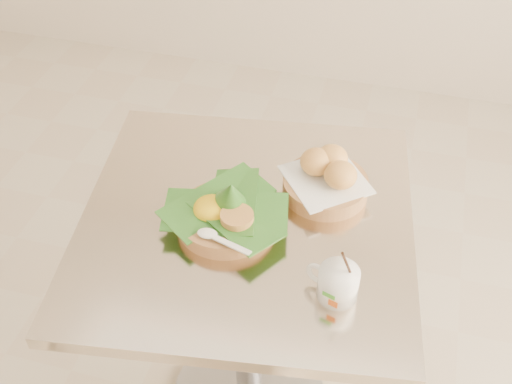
% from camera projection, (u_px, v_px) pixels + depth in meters
% --- Properties ---
extents(cafe_table, '(0.79, 0.79, 0.75)m').
position_uv_depth(cafe_table, '(248.00, 284.00, 1.51)').
color(cafe_table, gray).
rests_on(cafe_table, floor).
extents(rice_basket, '(0.26, 0.26, 0.13)m').
position_uv_depth(rice_basket, '(226.00, 212.00, 1.32)').
color(rice_basket, '#9E7444').
rests_on(rice_basket, cafe_table).
extents(bread_basket, '(0.22, 0.22, 0.10)m').
position_uv_depth(bread_basket, '(327.00, 178.00, 1.40)').
color(bread_basket, '#9E7444').
rests_on(bread_basket, cafe_table).
extents(coffee_mug, '(0.10, 0.08, 0.13)m').
position_uv_depth(coffee_mug, '(337.00, 282.00, 1.19)').
color(coffee_mug, white).
rests_on(coffee_mug, cafe_table).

